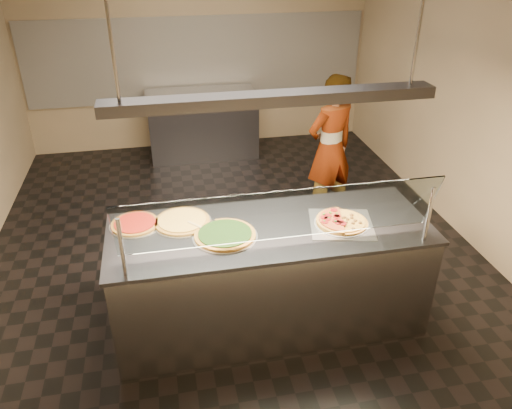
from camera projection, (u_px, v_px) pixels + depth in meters
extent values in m
cube|color=black|center=(233.00, 246.00, 5.31)|extent=(5.00, 6.00, 0.02)
cube|color=tan|center=(197.00, 45.00, 7.17)|extent=(5.00, 0.02, 3.00)
cube|color=tan|center=(343.00, 342.00, 2.00)|extent=(5.00, 0.02, 3.00)
cube|color=tan|center=(475.00, 94.00, 5.02)|extent=(0.02, 6.00, 3.00)
cube|color=silver|center=(198.00, 59.00, 7.24)|extent=(4.90, 0.02, 1.20)
cube|color=#B7B7BC|center=(270.00, 277.00, 4.09)|extent=(2.46, 0.90, 0.90)
cube|color=#414147|center=(270.00, 229.00, 3.86)|extent=(2.50, 0.94, 0.03)
cylinder|color=#B7B7BC|center=(122.00, 248.00, 3.22)|extent=(0.03, 0.03, 0.44)
cylinder|color=#B7B7BC|center=(429.00, 214.00, 3.59)|extent=(0.03, 0.03, 0.44)
cube|color=white|center=(282.00, 216.00, 3.42)|extent=(2.26, 0.18, 0.47)
cube|color=silver|center=(341.00, 224.00, 3.90)|extent=(0.58, 0.58, 0.01)
cylinder|color=silver|center=(341.00, 223.00, 3.90)|extent=(0.43, 0.43, 0.01)
cylinder|color=maroon|center=(334.00, 209.00, 3.99)|extent=(0.06, 0.06, 0.01)
cylinder|color=maroon|center=(337.00, 215.00, 3.91)|extent=(0.06, 0.06, 0.01)
cylinder|color=maroon|center=(336.00, 216.00, 3.90)|extent=(0.06, 0.06, 0.01)
cylinder|color=maroon|center=(328.00, 215.00, 3.91)|extent=(0.06, 0.06, 0.01)
cylinder|color=maroon|center=(324.00, 217.00, 3.89)|extent=(0.06, 0.06, 0.01)
cylinder|color=maroon|center=(327.00, 218.00, 3.87)|extent=(0.06, 0.06, 0.01)
cylinder|color=maroon|center=(325.00, 221.00, 3.83)|extent=(0.06, 0.06, 0.01)
cylinder|color=maroon|center=(335.00, 220.00, 3.84)|extent=(0.06, 0.06, 0.01)
cylinder|color=maroon|center=(338.00, 222.00, 3.82)|extent=(0.06, 0.06, 0.01)
cylinder|color=maroon|center=(340.00, 221.00, 3.83)|extent=(0.06, 0.06, 0.01)
cylinder|color=maroon|center=(343.00, 223.00, 3.80)|extent=(0.06, 0.06, 0.01)
cube|color=#19590F|center=(337.00, 213.00, 3.93)|extent=(0.01, 0.02, 0.01)
cube|color=#19590F|center=(330.00, 212.00, 3.95)|extent=(0.02, 0.02, 0.01)
cube|color=#19590F|center=(324.00, 214.00, 3.93)|extent=(0.02, 0.02, 0.01)
cube|color=#19590F|center=(329.00, 217.00, 3.88)|extent=(0.02, 0.02, 0.01)
cube|color=#19590F|center=(324.00, 221.00, 3.83)|extent=(0.02, 0.02, 0.01)
cube|color=#19590F|center=(335.00, 221.00, 3.83)|extent=(0.02, 0.02, 0.01)
sphere|color=#513014|center=(353.00, 228.00, 3.77)|extent=(0.03, 0.03, 0.03)
sphere|color=#513014|center=(346.00, 222.00, 3.85)|extent=(0.03, 0.03, 0.03)
sphere|color=#513014|center=(353.00, 223.00, 3.84)|extent=(0.03, 0.03, 0.03)
sphere|color=#513014|center=(360.00, 223.00, 3.85)|extent=(0.03, 0.03, 0.03)
sphere|color=#513014|center=(355.00, 220.00, 3.88)|extent=(0.03, 0.03, 0.03)
sphere|color=#513014|center=(347.00, 219.00, 3.89)|extent=(0.03, 0.03, 0.03)
sphere|color=#513014|center=(352.00, 218.00, 3.91)|extent=(0.03, 0.03, 0.03)
sphere|color=#513014|center=(351.00, 215.00, 3.95)|extent=(0.03, 0.03, 0.03)
sphere|color=#513014|center=(344.00, 217.00, 3.92)|extent=(0.03, 0.03, 0.03)
sphere|color=#513014|center=(343.00, 217.00, 3.92)|extent=(0.03, 0.03, 0.03)
cylinder|color=silver|center=(225.00, 236.00, 3.75)|extent=(0.49, 0.49, 0.01)
cylinder|color=#8D5C20|center=(225.00, 234.00, 3.74)|extent=(0.46, 0.46, 0.02)
cylinder|color=black|center=(225.00, 233.00, 3.73)|extent=(0.40, 0.40, 0.01)
cylinder|color=silver|center=(182.00, 222.00, 3.92)|extent=(0.46, 0.46, 0.01)
cylinder|color=#8D5C20|center=(182.00, 221.00, 3.92)|extent=(0.43, 0.43, 0.02)
cylinder|color=gold|center=(182.00, 219.00, 3.91)|extent=(0.38, 0.38, 0.01)
cylinder|color=silver|center=(135.00, 225.00, 3.89)|extent=(0.40, 0.40, 0.01)
cylinder|color=#8D5C20|center=(135.00, 223.00, 3.88)|extent=(0.37, 0.37, 0.02)
cylinder|color=#7C0906|center=(135.00, 222.00, 3.88)|extent=(0.32, 0.32, 0.01)
cube|color=#B7B7BC|center=(213.00, 225.00, 3.84)|extent=(0.17, 0.17, 0.00)
cylinder|color=tan|center=(195.00, 225.00, 3.84)|extent=(0.11, 0.12, 0.02)
cube|color=#414147|center=(203.00, 125.00, 7.28)|extent=(1.53, 0.70, 0.90)
cube|color=#B7B7BC|center=(201.00, 94.00, 7.05)|extent=(1.57, 0.74, 0.03)
imported|color=#3B3742|center=(330.00, 149.00, 5.50)|extent=(0.71, 0.58, 1.66)
cube|color=#414147|center=(272.00, 99.00, 3.36)|extent=(2.30, 0.18, 0.08)
cylinder|color=#B7B7BC|center=(108.00, 18.00, 2.93)|extent=(0.02, 0.02, 1.01)
cylinder|color=#B7B7BC|center=(422.00, 9.00, 3.27)|extent=(0.02, 0.02, 1.01)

